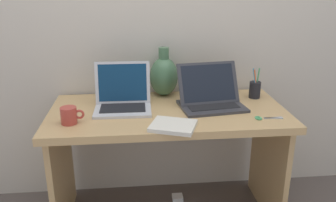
# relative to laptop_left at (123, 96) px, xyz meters

# --- Properties ---
(back_wall) EXTENTS (4.40, 0.04, 2.40)m
(back_wall) POSITION_rel_laptop_left_xyz_m (0.25, 0.31, 0.43)
(back_wall) COLOR beige
(back_wall) RESTS_ON ground
(desk) EXTENTS (1.31, 0.64, 0.71)m
(desk) POSITION_rel_laptop_left_xyz_m (0.25, -0.05, -0.23)
(desk) COLOR tan
(desk) RESTS_ON ground
(laptop_left) EXTENTS (0.31, 0.25, 0.25)m
(laptop_left) POSITION_rel_laptop_left_xyz_m (0.00, 0.00, 0.00)
(laptop_left) COLOR silver
(laptop_left) RESTS_ON desk
(laptop_right) EXTENTS (0.38, 0.30, 0.23)m
(laptop_right) POSITION_rel_laptop_left_xyz_m (0.50, -0.01, -0.01)
(laptop_right) COLOR #333338
(laptop_right) RESTS_ON desk
(green_vase) EXTENTS (0.17, 0.17, 0.30)m
(green_vase) POSITION_rel_laptop_left_xyz_m (0.25, 0.21, 0.06)
(green_vase) COLOR #47704C
(green_vase) RESTS_ON desk
(notebook_stack) EXTENTS (0.26, 0.24, 0.02)m
(notebook_stack) POSITION_rel_laptop_left_xyz_m (0.25, -0.31, -0.06)
(notebook_stack) COLOR silver
(notebook_stack) RESTS_ON desk
(coffee_mug) EXTENTS (0.12, 0.08, 0.09)m
(coffee_mug) POSITION_rel_laptop_left_xyz_m (-0.26, -0.20, -0.02)
(coffee_mug) COLOR #B23D33
(coffee_mug) RESTS_ON desk
(pen_cup) EXTENTS (0.07, 0.07, 0.19)m
(pen_cup) POSITION_rel_laptop_left_xyz_m (0.80, 0.10, -0.01)
(pen_cup) COLOR black
(pen_cup) RESTS_ON desk
(scissors) EXTENTS (0.15, 0.05, 0.01)m
(scissors) POSITION_rel_laptop_left_xyz_m (0.73, -0.24, -0.06)
(scissors) COLOR #B7B7BC
(scissors) RESTS_ON desk
(power_brick) EXTENTS (0.07, 0.07, 0.03)m
(power_brick) POSITION_rel_laptop_left_xyz_m (0.33, 0.10, -0.76)
(power_brick) COLOR white
(power_brick) RESTS_ON ground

